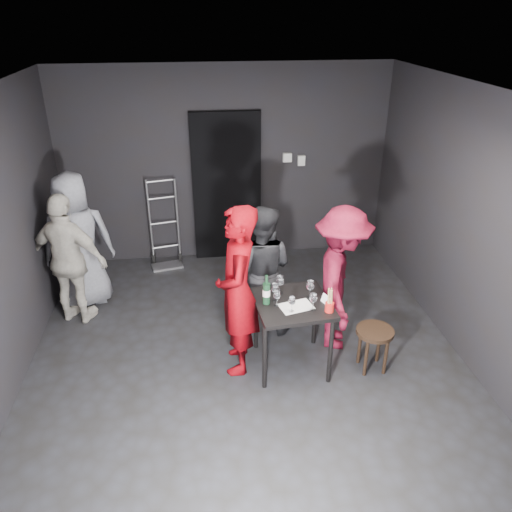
{
  "coord_description": "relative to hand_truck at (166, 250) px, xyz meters",
  "views": [
    {
      "loc": [
        -0.45,
        -4.21,
        3.35
      ],
      "look_at": [
        0.13,
        0.25,
        1.07
      ],
      "focal_mm": 35.0,
      "sensor_mm": 36.0,
      "label": 1
    }
  ],
  "objects": [
    {
      "name": "reserved_card",
      "position": [
        1.65,
        -2.47,
        0.57
      ],
      "size": [
        0.11,
        0.13,
        0.09
      ],
      "primitive_type": null,
      "rotation": [
        0.0,
        0.0,
        0.36
      ],
      "color": "white",
      "rests_on": "tasting_table"
    },
    {
      "name": "wallbox_lower",
      "position": [
        1.95,
        0.19,
        1.17
      ],
      "size": [
        0.1,
        0.06,
        0.14
      ],
      "primitive_type": "cube",
      "color": "#B7B7B2",
      "rests_on": "wall_back"
    },
    {
      "name": "man_maroon",
      "position": [
        1.9,
        -2.1,
        0.61
      ],
      "size": [
        0.76,
        1.17,
        1.67
      ],
      "primitive_type": "imported",
      "rotation": [
        0.0,
        0.0,
        1.31
      ],
      "color": "maroon",
      "rests_on": "floor"
    },
    {
      "name": "wine_glass_e",
      "position": [
        1.5,
        -2.57,
        0.62
      ],
      "size": [
        0.08,
        0.08,
        0.19
      ],
      "primitive_type": null,
      "rotation": [
        0.0,
        0.0,
        -0.12
      ],
      "color": "white",
      "rests_on": "tasting_table"
    },
    {
      "name": "wallbox_upper",
      "position": [
        1.75,
        0.19,
        1.22
      ],
      "size": [
        0.12,
        0.06,
        0.12
      ],
      "primitive_type": "cube",
      "color": "#B7B7B2",
      "rests_on": "wall_back"
    },
    {
      "name": "bystander_grey",
      "position": [
        -0.96,
        -0.89,
        0.71
      ],
      "size": [
        1.0,
        0.68,
        1.87
      ],
      "primitive_type": "imported",
      "rotation": [
        0.0,
        0.0,
        3.36
      ],
      "color": "slate",
      "rests_on": "floor"
    },
    {
      "name": "woman_black",
      "position": [
        1.13,
        -1.69,
        0.5
      ],
      "size": [
        0.8,
        0.6,
        1.46
      ],
      "primitive_type": "imported",
      "rotation": [
        0.0,
        0.0,
        2.8
      ],
      "color": "black",
      "rests_on": "floor"
    },
    {
      "name": "tasting_mat",
      "position": [
        1.35,
        -2.49,
        0.53
      ],
      "size": [
        0.35,
        0.28,
        0.0
      ],
      "primitive_type": "cube",
      "rotation": [
        0.0,
        0.0,
        0.24
      ],
      "color": "white",
      "rests_on": "tasting_table"
    },
    {
      "name": "server_red",
      "position": [
        0.8,
        -2.35,
        0.79
      ],
      "size": [
        0.54,
        0.78,
        2.04
      ],
      "primitive_type": "imported",
      "rotation": [
        0.0,
        0.0,
        -1.64
      ],
      "color": "#7F0109",
      "rests_on": "floor"
    },
    {
      "name": "bystander_cream",
      "position": [
        -0.99,
        -1.27,
        0.58
      ],
      "size": [
        1.05,
        0.77,
        1.62
      ],
      "primitive_type": "imported",
      "rotation": [
        0.0,
        0.0,
        2.77
      ],
      "color": "beige",
      "rests_on": "floor"
    },
    {
      "name": "tasting_table",
      "position": [
        1.34,
        -2.41,
        0.43
      ],
      "size": [
        0.72,
        0.72,
        0.75
      ],
      "rotation": [
        0.0,
        0.0,
        0.09
      ],
      "color": "black",
      "rests_on": "floor"
    },
    {
      "name": "wine_glass_c",
      "position": [
        1.24,
        -2.23,
        0.63
      ],
      "size": [
        0.11,
        0.11,
        0.22
      ],
      "primitive_type": null,
      "rotation": [
        0.0,
        0.0,
        -0.37
      ],
      "color": "white",
      "rests_on": "tasting_table"
    },
    {
      "name": "doorway",
      "position": [
        0.9,
        0.18,
        0.82
      ],
      "size": [
        0.95,
        0.1,
        2.1
      ],
      "primitive_type": "cube",
      "color": "black",
      "rests_on": "ground"
    },
    {
      "name": "stool",
      "position": [
        2.14,
        -2.58,
        0.16
      ],
      "size": [
        0.37,
        0.37,
        0.47
      ],
      "rotation": [
        0.0,
        0.0,
        -0.17
      ],
      "color": "black",
      "rests_on": "floor"
    },
    {
      "name": "wine_bottle",
      "position": [
        1.08,
        -2.39,
        0.64
      ],
      "size": [
        0.07,
        0.07,
        0.31
      ],
      "rotation": [
        0.0,
        0.0,
        0.42
      ],
      "color": "black",
      "rests_on": "tasting_table"
    },
    {
      "name": "wall_front",
      "position": [
        0.9,
        -4.76,
        1.12
      ],
      "size": [
        4.5,
        0.04,
        2.7
      ],
      "primitive_type": "cube",
      "color": "black",
      "rests_on": "ground"
    },
    {
      "name": "floor",
      "position": [
        0.9,
        -2.26,
        -0.23
      ],
      "size": [
        4.5,
        5.0,
        0.02
      ],
      "primitive_type": "cube",
      "color": "black",
      "rests_on": "ground"
    },
    {
      "name": "wall_right",
      "position": [
        3.15,
        -2.26,
        1.12
      ],
      "size": [
        0.04,
        5.0,
        2.7
      ],
      "primitive_type": "cube",
      "color": "black",
      "rests_on": "ground"
    },
    {
      "name": "wall_back",
      "position": [
        0.9,
        0.24,
        1.12
      ],
      "size": [
        4.5,
        0.04,
        2.7
      ],
      "primitive_type": "cube",
      "color": "black",
      "rests_on": "ground"
    },
    {
      "name": "ceiling",
      "position": [
        0.9,
        -2.26,
        2.47
      ],
      "size": [
        4.5,
        5.0,
        0.02
      ],
      "primitive_type": "cube",
      "color": "silver",
      "rests_on": "ground"
    },
    {
      "name": "hand_truck",
      "position": [
        0.0,
        0.0,
        0.0
      ],
      "size": [
        0.42,
        0.35,
        1.26
      ],
      "rotation": [
        0.0,
        0.0,
        0.2
      ],
      "color": "#B2B2B7",
      "rests_on": "floor"
    },
    {
      "name": "breadstick_cup",
      "position": [
        1.65,
        -2.61,
        0.64
      ],
      "size": [
        0.08,
        0.08,
        0.26
      ],
      "rotation": [
        0.0,
        0.0,
        -0.39
      ],
      "color": "red",
      "rests_on": "tasting_table"
    },
    {
      "name": "wine_glass_b",
      "position": [
        1.17,
        -2.36,
        0.63
      ],
      "size": [
        0.1,
        0.1,
        0.21
      ],
      "primitive_type": null,
      "rotation": [
        0.0,
        0.0,
        -0.32
      ],
      "color": "white",
      "rests_on": "tasting_table"
    },
    {
      "name": "wine_glass_f",
      "position": [
        1.52,
        -2.36,
        0.63
      ],
      "size": [
        0.1,
        0.1,
        0.21
      ],
      "primitive_type": null,
      "rotation": [
        0.0,
        0.0,
        -0.26
      ],
      "color": "white",
      "rests_on": "tasting_table"
    },
    {
      "name": "wine_glass_d",
      "position": [
        1.29,
        -2.57,
        0.61
      ],
      "size": [
        0.08,
        0.08,
        0.18
      ],
      "primitive_type": null,
      "rotation": [
        0.0,
        0.0,
        -0.16
      ],
      "color": "white",
      "rests_on": "tasting_table"
    },
    {
      "name": "wine_glass_a",
      "position": [
        1.17,
        -2.46,
        0.62
      ],
      "size": [
        0.09,
        0.09,
        0.18
      ],
      "primitive_type": null,
      "rotation": [
        0.0,
        0.0,
        -0.27
      ],
      "color": "white",
      "rests_on": "tasting_table"
    }
  ]
}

